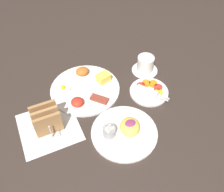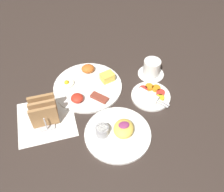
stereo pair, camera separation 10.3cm
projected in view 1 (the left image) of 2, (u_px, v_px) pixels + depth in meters
ground_plane at (106, 110)px, 1.02m from camera, size 3.00×3.00×0.00m
napkin_flat at (49, 127)px, 0.96m from camera, size 0.22×0.22×0.00m
plate_breakfast at (85, 88)px, 1.09m from camera, size 0.30×0.30×0.05m
plate_condiments at (149, 91)px, 1.07m from camera, size 0.17×0.18×0.04m
plate_foreground at (124, 131)px, 0.93m from camera, size 0.25×0.25×0.06m
toast_rack at (47, 119)px, 0.92m from camera, size 0.10×0.12×0.10m
coffee_cup at (145, 65)px, 1.15m from camera, size 0.12×0.12×0.08m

